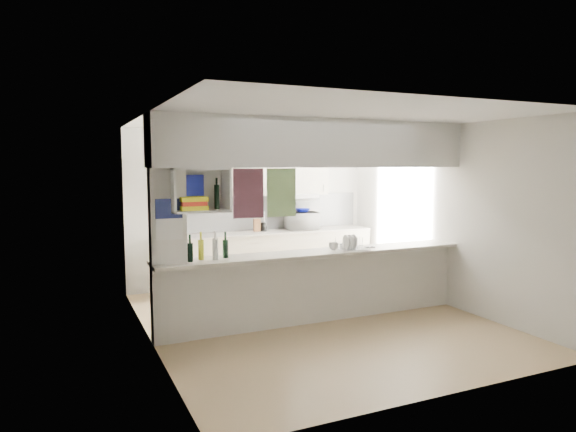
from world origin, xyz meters
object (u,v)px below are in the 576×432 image
dish_rack (352,243)px  wine_bottles (208,249)px  microwave (302,221)px  bowl (302,210)px

dish_rack → wine_bottles: bearing=-178.3°
microwave → bowl: bowl is taller
bowl → dish_rack: bearing=-98.6°
dish_rack → microwave: bearing=85.7°
wine_bottles → bowl: bearing=43.1°
bowl → wine_bottles: (-2.26, -2.12, -0.21)m
dish_rack → wine_bottles: size_ratio=0.78×
microwave → wine_bottles: 3.06m
microwave → bowl: bearing=-117.3°
dish_rack → wine_bottles: 1.93m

